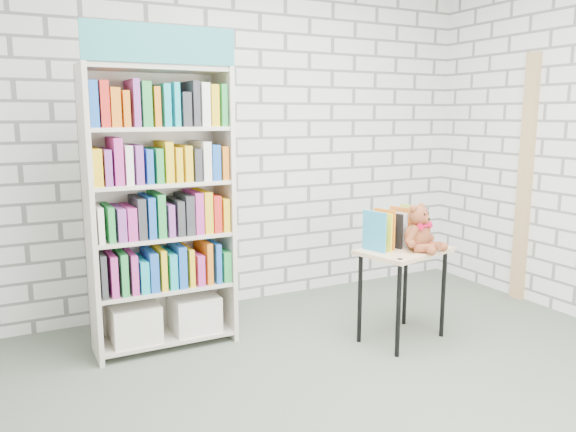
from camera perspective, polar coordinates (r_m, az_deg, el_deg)
name	(u,v)px	position (r m, az deg, el deg)	size (l,w,h in m)	color
ground	(374,404)	(3.34, 8.69, -18.37)	(4.50, 4.50, 0.00)	#515A4C
room_shell	(383,76)	(2.94, 9.65, 13.81)	(4.52, 4.02, 2.81)	silver
bookshelf	(160,208)	(3.88, -12.83, 0.81)	(0.95, 0.37, 2.14)	beige
display_table	(403,262)	(4.05, 11.64, -4.56)	(0.71, 0.57, 0.67)	tan
table_books	(393,229)	(4.05, 10.61, -1.26)	(0.47, 0.29, 0.26)	teal
teddy_bear	(420,232)	(3.98, 13.27, -1.58)	(0.29, 0.29, 0.32)	brown
door_trim	(525,180)	(5.20, 22.94, 3.43)	(0.05, 0.12, 2.10)	tan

